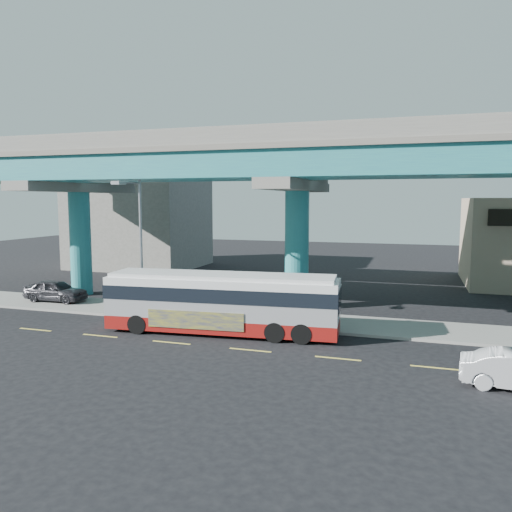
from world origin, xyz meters
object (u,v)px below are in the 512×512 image
(transit_bus, at_px, (222,301))
(parked_car, at_px, (56,290))
(stop_sign, at_px, (318,290))
(street_lamp, at_px, (135,228))

(transit_bus, relative_size, parked_car, 2.86)
(transit_bus, xyz_separation_m, stop_sign, (4.60, 2.05, 0.44))
(parked_car, relative_size, street_lamp, 0.54)
(parked_car, distance_m, stop_sign, 18.00)
(transit_bus, distance_m, parked_car, 13.79)
(parked_car, bearing_deg, stop_sign, -96.37)
(parked_car, distance_m, street_lamp, 9.01)
(transit_bus, height_order, stop_sign, transit_bus)
(transit_bus, distance_m, street_lamp, 6.88)
(stop_sign, bearing_deg, street_lamp, 166.30)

